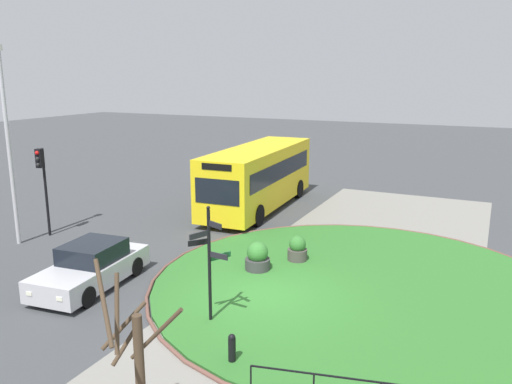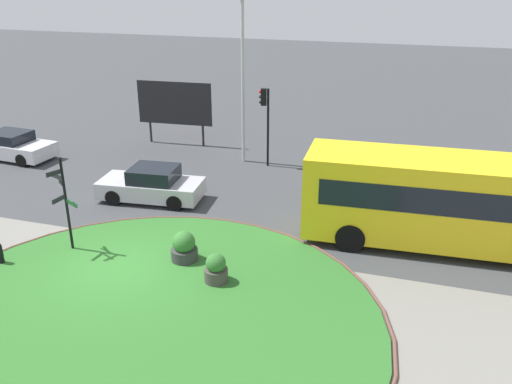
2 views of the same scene
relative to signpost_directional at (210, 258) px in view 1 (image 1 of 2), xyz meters
name	(u,v)px [view 1 (image 1 of 2)]	position (x,y,z in m)	size (l,w,h in m)	color
ground	(266,298)	(2.15, -0.69, -1.91)	(120.00, 120.00, 0.00)	#3D3F42
sidewalk_paving	(326,310)	(2.15, -2.62, -1.90)	(32.00, 8.14, 0.02)	gray
grass_island	(358,285)	(4.19, -3.04, -1.86)	(13.25, 13.25, 0.10)	#2D6B28
grass_kerb_ring	(358,285)	(4.19, -3.04, -1.86)	(13.56, 13.56, 0.11)	brown
signpost_directional	(210,258)	(0.00, 0.00, 0.00)	(1.24, 0.97, 3.34)	black
bollard_foreground	(232,349)	(-1.57, -1.49, -1.51)	(0.18, 0.18, 0.79)	black
bus_yellow	(258,176)	(11.89, 4.16, -0.23)	(9.47, 3.04, 3.13)	yellow
car_far_lane	(91,267)	(0.56, 4.78, -1.26)	(4.35, 2.20, 1.43)	#B7B7BC
traffic_light_near	(42,173)	(3.77, 10.23, 0.84)	(0.48, 0.32, 3.75)	black
lamppost_tall	(8,141)	(2.58, 10.55, 2.28)	(0.32, 0.32, 7.81)	#B7B7BC
planter_near_signpost	(297,250)	(5.42, -0.46, -1.45)	(0.72, 0.72, 1.01)	#47423D
planter_kerbside	(258,258)	(3.96, 0.46, -1.42)	(0.87, 0.87, 1.09)	#383838
street_tree_bare	(137,369)	(-4.95, -1.46, -0.13)	(1.39, 1.30, 3.73)	#423323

